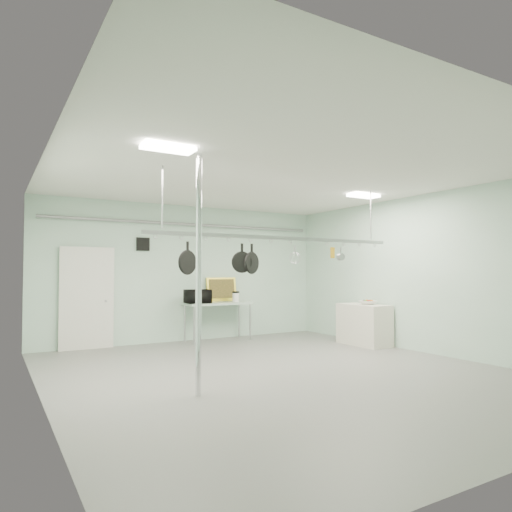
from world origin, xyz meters
TOP-DOWN VIEW (x-y plane):
  - floor at (0.00, 0.00)m, footprint 8.00×8.00m
  - ceiling at (0.00, 0.00)m, footprint 7.00×8.00m
  - back_wall at (0.00, 3.99)m, footprint 7.00×0.02m
  - right_wall at (3.49, 0.00)m, footprint 0.02×8.00m
  - door at (-2.30, 3.94)m, footprint 1.10×0.10m
  - wall_vent at (-1.10, 3.97)m, footprint 0.30×0.04m
  - conduit_pipe at (0.00, 3.90)m, footprint 6.60×0.07m
  - chrome_pole at (-1.70, -0.60)m, footprint 0.08×0.08m
  - prep_table at (0.60, 3.60)m, footprint 1.60×0.70m
  - side_cabinet at (3.15, 1.40)m, footprint 0.60×1.20m
  - pot_rack at (0.20, 0.30)m, footprint 4.80×0.06m
  - light_panel_left at (-2.20, -0.80)m, footprint 0.65×0.30m
  - light_panel_right at (2.40, 0.60)m, footprint 0.65×0.30m
  - microwave at (0.03, 3.48)m, footprint 0.60×0.44m
  - coffee_canister at (1.04, 3.53)m, footprint 0.18×0.18m
  - painting_large at (0.84, 3.90)m, footprint 0.78×0.14m
  - painting_small at (1.07, 3.90)m, footprint 0.31×0.11m
  - fruit_bowl at (3.15, 1.28)m, footprint 0.41×0.41m
  - skillet_left at (-1.50, 0.30)m, footprint 0.36×0.21m
  - skillet_mid at (-0.56, 0.30)m, footprint 0.35×0.12m
  - skillet_right at (-0.37, 0.30)m, footprint 0.36×0.20m
  - whisk at (0.49, 0.30)m, footprint 0.24×0.24m
  - grater at (1.33, 0.30)m, footprint 0.09×0.03m
  - saucepan at (1.53, 0.30)m, footprint 0.14×0.10m
  - fruit_cluster at (3.15, 1.28)m, footprint 0.24×0.24m

SIDE VIEW (x-z plane):
  - floor at x=0.00m, z-range 0.00..0.00m
  - side_cabinet at x=3.15m, z-range 0.00..0.90m
  - prep_table at x=0.60m, z-range 0.38..1.28m
  - fruit_bowl at x=3.15m, z-range 0.90..0.99m
  - fruit_cluster at x=3.15m, z-range 0.94..1.03m
  - coffee_canister at x=1.04m, z-range 0.91..1.12m
  - painting_small at x=1.07m, z-range 0.90..1.16m
  - door at x=-2.30m, z-range -0.05..2.15m
  - microwave at x=0.03m, z-range 0.91..1.22m
  - painting_large at x=0.84m, z-range 0.90..1.49m
  - back_wall at x=0.00m, z-range 0.00..3.20m
  - right_wall at x=3.49m, z-range 0.00..3.20m
  - chrome_pole at x=-1.70m, z-range 0.00..3.20m
  - skillet_left at x=-1.50m, z-range 1.57..2.09m
  - skillet_right at x=-0.37m, z-range 1.59..2.09m
  - skillet_mid at x=-0.56m, z-range 1.60..2.09m
  - whisk at x=0.49m, z-range 1.74..2.09m
  - saucepan at x=1.53m, z-range 1.85..2.09m
  - grater at x=1.33m, z-range 1.87..2.09m
  - pot_rack at x=0.20m, z-range 1.73..2.73m
  - wall_vent at x=-1.10m, z-range 2.10..2.40m
  - conduit_pipe at x=0.00m, z-range 2.71..2.79m
  - light_panel_left at x=-2.20m, z-range 3.14..3.19m
  - light_panel_right at x=2.40m, z-range 3.14..3.19m
  - ceiling at x=0.00m, z-range 3.18..3.20m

